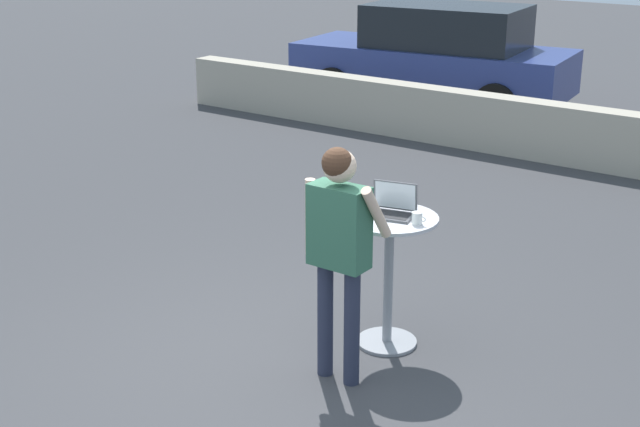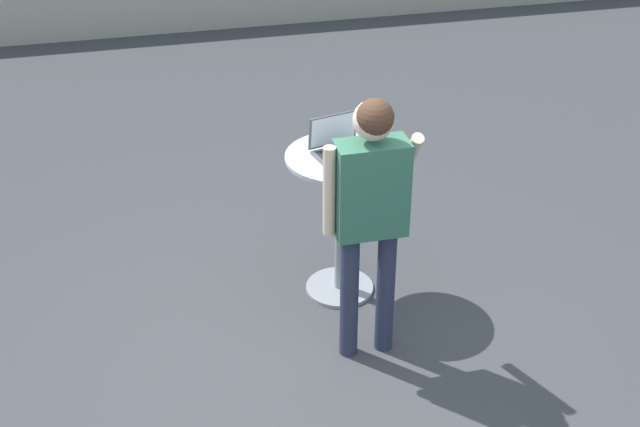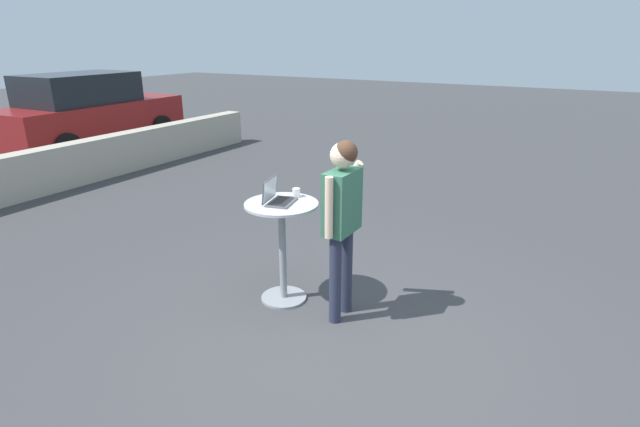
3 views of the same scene
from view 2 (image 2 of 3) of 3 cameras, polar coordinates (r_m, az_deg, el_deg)
The scene contains 5 objects.
ground_plane at distance 5.28m, azimuth -1.11°, elevation -10.98°, with size 50.00×50.00×0.00m, color #3D3D3F.
cafe_table at distance 5.66m, azimuth 1.34°, elevation 0.63°, with size 0.70×0.70×1.01m.
laptop at distance 5.50m, azimuth 1.18°, elevation 4.41°, with size 0.38×0.31×0.23m.
coffee_mug at distance 5.51m, azimuth 3.79°, elevation 4.31°, with size 0.11×0.07×0.09m.
standing_person at distance 4.93m, azimuth 3.25°, elevation 0.92°, with size 0.54×0.37×1.68m.
Camera 2 is at (-0.81, -3.83, 3.54)m, focal length 50.00 mm.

